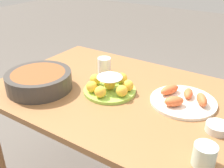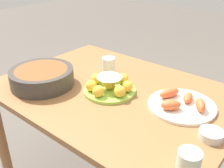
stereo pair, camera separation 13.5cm
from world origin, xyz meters
The scene contains 7 objects.
dining_table centered at (0.00, 0.00, 0.65)m, with size 1.23×0.89×0.76m.
cake_plate centered at (0.01, 0.03, 0.80)m, with size 0.27×0.27×0.09m.
serving_bowl centered at (0.34, 0.20, 0.81)m, with size 0.34×0.34×0.09m.
sauce_bowl centered at (-0.54, 0.07, 0.78)m, with size 0.10×0.10×0.03m.
seafood_platter centered at (-0.34, -0.07, 0.78)m, with size 0.31×0.31×0.06m.
cup_near centered at (0.17, -0.15, 0.81)m, with size 0.08×0.08×0.09m.
cup_far centered at (-0.54, 0.28, 0.80)m, with size 0.08×0.08×0.08m.
Camera 2 is at (-0.76, 0.94, 1.42)m, focal length 42.00 mm.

